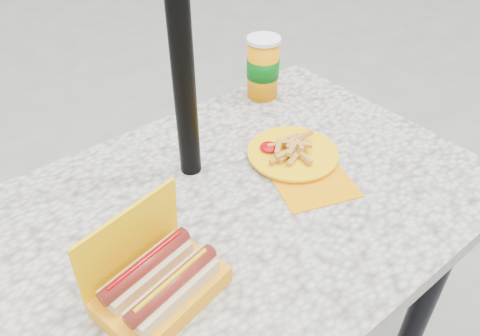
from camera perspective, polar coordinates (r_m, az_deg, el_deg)
picnic_table at (r=1.13m, az=-0.95°, el=-8.38°), size 1.20×0.80×0.75m
umbrella_pole at (r=0.97m, az=-7.37°, el=16.14°), size 0.05×0.05×2.20m
hotdog_box at (r=0.87m, az=-9.87°, el=-13.64°), size 0.25×0.19×0.18m
fries_plate at (r=1.18m, az=6.52°, el=1.65°), size 0.26×0.33×0.05m
soda_cup at (r=1.40m, az=2.81°, el=12.13°), size 0.10×0.10×0.18m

